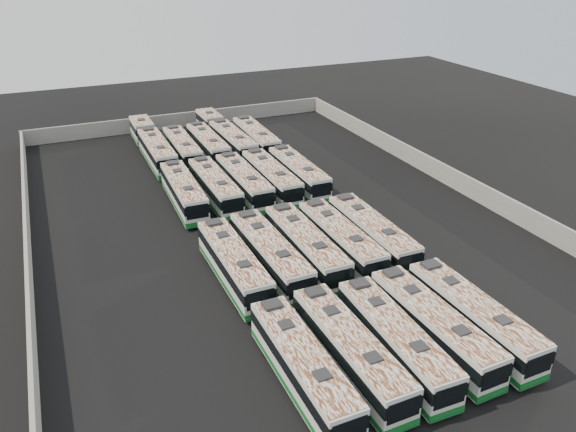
% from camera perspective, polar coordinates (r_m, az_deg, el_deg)
% --- Properties ---
extents(ground, '(140.00, 140.00, 0.00)m').
position_cam_1_polar(ground, '(55.24, -1.27, -1.12)').
color(ground, black).
rests_on(ground, ground).
extents(perimeter_wall, '(45.20, 73.20, 2.20)m').
position_cam_1_polar(perimeter_wall, '(54.74, -1.28, -0.09)').
color(perimeter_wall, slate).
rests_on(perimeter_wall, ground).
extents(bus_front_far_left, '(2.51, 11.71, 3.30)m').
position_cam_1_polar(bus_front_far_left, '(35.84, 1.50, -15.03)').
color(bus_front_far_left, silver).
rests_on(bus_front_far_left, ground).
extents(bus_front_left, '(2.67, 11.89, 3.34)m').
position_cam_1_polar(bus_front_left, '(37.13, 6.30, -13.45)').
color(bus_front_left, silver).
rests_on(bus_front_left, ground).
extents(bus_front_center, '(2.77, 11.77, 3.30)m').
position_cam_1_polar(bus_front_center, '(38.42, 10.79, -12.30)').
color(bus_front_center, silver).
rests_on(bus_front_center, ground).
extents(bus_front_right, '(2.79, 11.89, 3.33)m').
position_cam_1_polar(bus_front_right, '(40.16, 14.51, -10.78)').
color(bus_front_right, silver).
rests_on(bus_front_right, ground).
extents(bus_front_far_right, '(2.69, 11.90, 3.34)m').
position_cam_1_polar(bus_front_far_right, '(41.85, 18.24, -9.67)').
color(bus_front_far_right, silver).
rests_on(bus_front_far_right, ground).
extents(bus_midfront_far_left, '(2.62, 11.98, 3.37)m').
position_cam_1_polar(bus_midfront_far_left, '(45.87, -5.54, -4.90)').
color(bus_midfront_far_left, silver).
rests_on(bus_midfront_far_left, ground).
extents(bus_midfront_left, '(2.85, 12.28, 3.45)m').
position_cam_1_polar(bus_midfront_left, '(46.92, -1.84, -3.96)').
color(bus_midfront_left, silver).
rests_on(bus_midfront_left, ground).
extents(bus_midfront_center, '(2.64, 12.27, 3.46)m').
position_cam_1_polar(bus_midfront_center, '(48.11, 1.80, -3.14)').
color(bus_midfront_center, silver).
rests_on(bus_midfront_center, ground).
extents(bus_midfront_right, '(2.59, 11.96, 3.37)m').
position_cam_1_polar(bus_midfront_right, '(49.41, 5.34, -2.47)').
color(bus_midfront_right, silver).
rests_on(bus_midfront_right, ground).
extents(bus_midfront_far_right, '(2.67, 12.13, 3.41)m').
position_cam_1_polar(bus_midfront_far_right, '(50.78, 8.50, -1.79)').
color(bus_midfront_far_right, silver).
rests_on(bus_midfront_far_right, ground).
extents(bus_midback_far_left, '(2.79, 11.90, 3.34)m').
position_cam_1_polar(bus_midback_far_left, '(59.76, -10.55, 2.43)').
color(bus_midback_far_left, silver).
rests_on(bus_midback_far_left, ground).
extents(bus_midback_left, '(2.60, 11.89, 3.34)m').
position_cam_1_polar(bus_midback_left, '(60.48, -7.43, 2.96)').
color(bus_midback_left, silver).
rests_on(bus_midback_left, ground).
extents(bus_midback_center, '(2.60, 12.02, 3.38)m').
position_cam_1_polar(bus_midback_center, '(61.33, -4.52, 3.46)').
color(bus_midback_center, silver).
rests_on(bus_midback_center, ground).
extents(bus_midback_right, '(2.57, 12.06, 3.40)m').
position_cam_1_polar(bus_midback_right, '(62.29, -1.72, 3.91)').
color(bus_midback_right, silver).
rests_on(bus_midback_right, ground).
extents(bus_midback_far_right, '(2.62, 11.94, 3.36)m').
position_cam_1_polar(bus_midback_far_right, '(63.59, 1.06, 4.37)').
color(bus_midback_far_right, silver).
rests_on(bus_midback_far_right, ground).
extents(bus_back_far_left, '(2.61, 18.84, 3.42)m').
position_cam_1_polar(bus_back_far_left, '(75.05, -13.64, 7.10)').
color(bus_back_far_left, silver).
rests_on(bus_back_far_left, ground).
extents(bus_back_left, '(2.63, 11.74, 3.30)m').
position_cam_1_polar(bus_back_left, '(72.69, -10.67, 6.72)').
color(bus_back_left, silver).
rests_on(bus_back_left, ground).
extents(bus_back_center, '(2.53, 11.82, 3.33)m').
position_cam_1_polar(bus_back_center, '(73.49, -8.12, 7.14)').
color(bus_back_center, silver).
rests_on(bus_back_center, ground).
extents(bus_back_right, '(2.87, 18.71, 3.39)m').
position_cam_1_polar(bus_back_right, '(77.09, -6.43, 8.16)').
color(bus_back_right, silver).
rests_on(bus_back_right, ground).
extents(bus_back_far_right, '(2.84, 12.21, 3.42)m').
position_cam_1_polar(bus_back_far_right, '(75.23, -3.27, 7.85)').
color(bus_back_far_right, silver).
rests_on(bus_back_far_right, ground).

